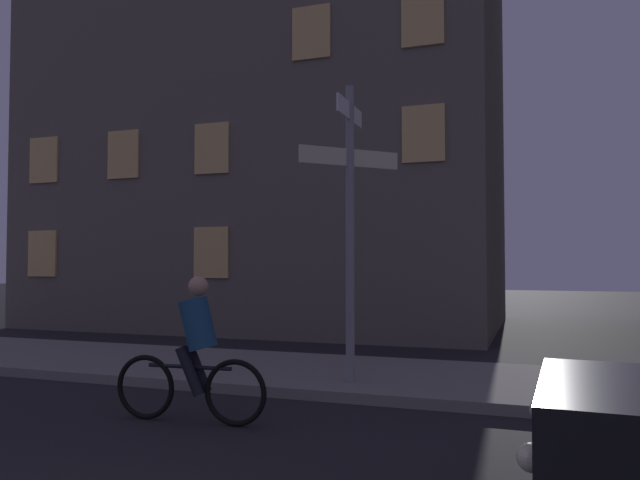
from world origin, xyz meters
TOP-DOWN VIEW (x-y plane):
  - sidewalk_kerb at (0.00, 7.46)m, footprint 40.00×2.98m
  - signpost at (0.33, 6.66)m, footprint 1.10×1.12m
  - cyclist at (-0.83, 4.53)m, footprint 1.82×0.34m
  - building_left_block at (-4.48, 15.11)m, footprint 12.51×7.56m

SIDE VIEW (x-z plane):
  - sidewalk_kerb at x=0.00m, z-range 0.00..0.14m
  - cyclist at x=-0.83m, z-range -0.06..1.55m
  - signpost at x=0.33m, z-range 0.46..4.52m
  - building_left_block at x=-4.48m, z-range 0.00..12.84m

